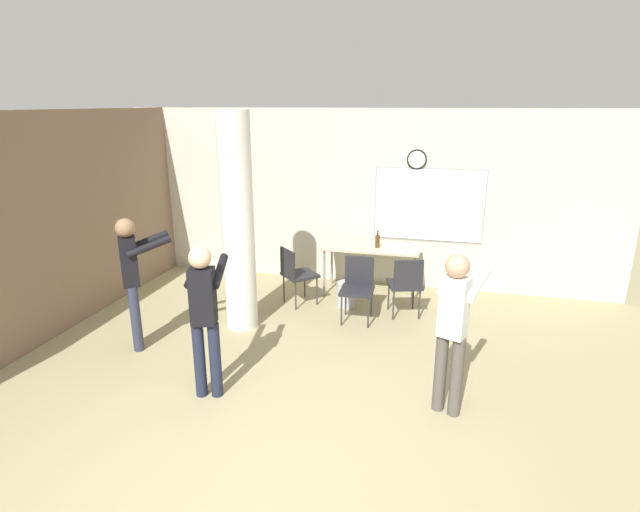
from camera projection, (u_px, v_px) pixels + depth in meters
ground_plane at (248, 502)px, 3.76m from camera, size 24.00×24.00×0.00m
wall_left_accent at (65, 221)px, 6.48m from camera, size 0.12×7.00×2.80m
wall_back at (365, 198)px, 8.03m from camera, size 8.00×0.15×2.80m
support_pillar at (238, 224)px, 6.32m from camera, size 0.41×0.41×2.80m
folding_table at (371, 250)px, 7.66m from camera, size 1.48×0.64×0.77m
bottle_on_table at (377, 241)px, 7.56m from camera, size 0.07×0.07×0.27m
waste_bin at (347, 294)px, 7.32m from camera, size 0.29×0.29×0.37m
chair_table_right at (406, 282)px, 6.86m from camera, size 0.55×0.55×0.87m
chair_table_left at (296, 272)px, 7.29m from camera, size 0.62×0.62×0.87m
chair_table_front at (358, 285)px, 6.78m from camera, size 0.46×0.46×0.87m
person_playing_front at (204, 310)px, 4.88m from camera, size 0.45×0.62×1.59m
person_playing_side at (454, 322)px, 4.60m from camera, size 0.50×0.67×1.60m
person_watching_back at (133, 274)px, 5.86m from camera, size 0.64×0.58×1.62m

